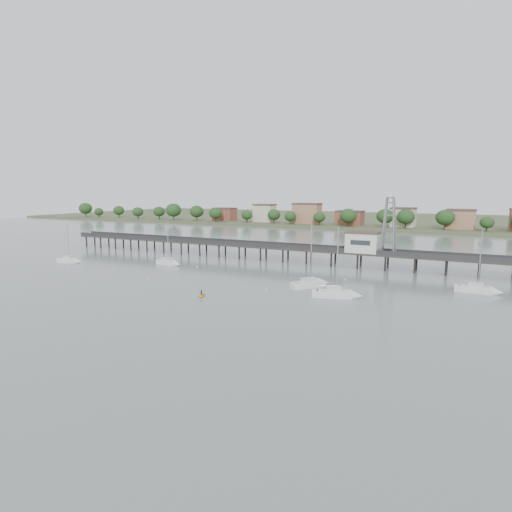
{
  "coord_description": "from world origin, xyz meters",
  "views": [
    {
      "loc": [
        49.72,
        -50.36,
        19.82
      ],
      "look_at": [
        3.21,
        42.0,
        4.0
      ],
      "focal_mm": 30.0,
      "sensor_mm": 36.0,
      "label": 1
    }
  ],
  "objects_px": {
    "lattice_tower": "(389,226)",
    "yellow_dinghy": "(201,296)",
    "sailboat_c": "(314,284)",
    "sailboat_a": "(71,261)",
    "sailboat_b": "(170,263)",
    "sailboat_e": "(482,290)",
    "sailboat_d": "(342,294)",
    "white_tender": "(164,261)",
    "pier": "(274,247)"
  },
  "relations": [
    {
      "from": "lattice_tower",
      "to": "yellow_dinghy",
      "type": "xyz_separation_m",
      "value": [
        -26.48,
        -44.63,
        -11.1
      ]
    },
    {
      "from": "sailboat_c",
      "to": "sailboat_a",
      "type": "xyz_separation_m",
      "value": [
        -70.04,
        -2.07,
        0.01
      ]
    },
    {
      "from": "sailboat_b",
      "to": "sailboat_e",
      "type": "relative_size",
      "value": 0.94
    },
    {
      "from": "sailboat_c",
      "to": "sailboat_a",
      "type": "distance_m",
      "value": 70.08
    },
    {
      "from": "sailboat_b",
      "to": "yellow_dinghy",
      "type": "height_order",
      "value": "sailboat_b"
    },
    {
      "from": "sailboat_d",
      "to": "white_tender",
      "type": "height_order",
      "value": "sailboat_d"
    },
    {
      "from": "sailboat_a",
      "to": "yellow_dinghy",
      "type": "bearing_deg",
      "value": -28.49
    },
    {
      "from": "sailboat_a",
      "to": "yellow_dinghy",
      "type": "distance_m",
      "value": 55.93
    },
    {
      "from": "pier",
      "to": "lattice_tower",
      "type": "xyz_separation_m",
      "value": [
        31.5,
        0.0,
        7.31
      ]
    },
    {
      "from": "sailboat_b",
      "to": "lattice_tower",
      "type": "bearing_deg",
      "value": 25.55
    },
    {
      "from": "pier",
      "to": "sailboat_a",
      "type": "bearing_deg",
      "value": -149.18
    },
    {
      "from": "pier",
      "to": "sailboat_b",
      "type": "relative_size",
      "value": 12.28
    },
    {
      "from": "lattice_tower",
      "to": "sailboat_a",
      "type": "distance_m",
      "value": 85.93
    },
    {
      "from": "sailboat_a",
      "to": "sailboat_b",
      "type": "bearing_deg",
      "value": 7.18
    },
    {
      "from": "sailboat_d",
      "to": "sailboat_a",
      "type": "bearing_deg",
      "value": 159.57
    },
    {
      "from": "sailboat_d",
      "to": "white_tender",
      "type": "relative_size",
      "value": 3.62
    },
    {
      "from": "sailboat_c",
      "to": "sailboat_d",
      "type": "distance_m",
      "value": 10.11
    },
    {
      "from": "sailboat_d",
      "to": "yellow_dinghy",
      "type": "distance_m",
      "value": 26.42
    },
    {
      "from": "yellow_dinghy",
      "to": "lattice_tower",
      "type": "bearing_deg",
      "value": 44.54
    },
    {
      "from": "sailboat_a",
      "to": "sailboat_e",
      "type": "bearing_deg",
      "value": -5.99
    },
    {
      "from": "lattice_tower",
      "to": "yellow_dinghy",
      "type": "bearing_deg",
      "value": -120.68
    },
    {
      "from": "pier",
      "to": "sailboat_b",
      "type": "bearing_deg",
      "value": -138.15
    },
    {
      "from": "sailboat_a",
      "to": "yellow_dinghy",
      "type": "xyz_separation_m",
      "value": [
        53.71,
        -15.58,
        -0.65
      ]
    },
    {
      "from": "yellow_dinghy",
      "to": "sailboat_c",
      "type": "bearing_deg",
      "value": 32.46
    },
    {
      "from": "lattice_tower",
      "to": "sailboat_b",
      "type": "xyz_separation_m",
      "value": [
        -53.3,
        -19.53,
        -10.45
      ]
    },
    {
      "from": "sailboat_d",
      "to": "yellow_dinghy",
      "type": "height_order",
      "value": "sailboat_d"
    },
    {
      "from": "sailboat_c",
      "to": "sailboat_d",
      "type": "xyz_separation_m",
      "value": [
        7.66,
        -6.61,
        -0.0
      ]
    },
    {
      "from": "lattice_tower",
      "to": "sailboat_b",
      "type": "bearing_deg",
      "value": -159.88
    },
    {
      "from": "sailboat_b",
      "to": "sailboat_d",
      "type": "xyz_separation_m",
      "value": [
        50.82,
        -14.05,
        -0.01
      ]
    },
    {
      "from": "white_tender",
      "to": "yellow_dinghy",
      "type": "distance_m",
      "value": 41.15
    },
    {
      "from": "lattice_tower",
      "to": "sailboat_d",
      "type": "distance_m",
      "value": 35.26
    },
    {
      "from": "sailboat_b",
      "to": "sailboat_a",
      "type": "height_order",
      "value": "sailboat_b"
    },
    {
      "from": "sailboat_a",
      "to": "white_tender",
      "type": "xyz_separation_m",
      "value": [
        22.92,
        11.7,
        -0.21
      ]
    },
    {
      "from": "sailboat_a",
      "to": "white_tender",
      "type": "height_order",
      "value": "sailboat_a"
    },
    {
      "from": "sailboat_e",
      "to": "sailboat_a",
      "type": "height_order",
      "value": "sailboat_e"
    },
    {
      "from": "yellow_dinghy",
      "to": "sailboat_e",
      "type": "bearing_deg",
      "value": 14.61
    },
    {
      "from": "lattice_tower",
      "to": "sailboat_a",
      "type": "height_order",
      "value": "lattice_tower"
    },
    {
      "from": "sailboat_e",
      "to": "sailboat_d",
      "type": "xyz_separation_m",
      "value": [
        -23.6,
        -15.75,
        -0.01
      ]
    },
    {
      "from": "pier",
      "to": "white_tender",
      "type": "height_order",
      "value": "pier"
    },
    {
      "from": "pier",
      "to": "sailboat_d",
      "type": "relative_size",
      "value": 10.64
    },
    {
      "from": "pier",
      "to": "white_tender",
      "type": "distance_m",
      "value": 31.25
    },
    {
      "from": "lattice_tower",
      "to": "sailboat_c",
      "type": "relative_size",
      "value": 1.11
    },
    {
      "from": "sailboat_b",
      "to": "sailboat_a",
      "type": "bearing_deg",
      "value": -155.09
    },
    {
      "from": "lattice_tower",
      "to": "sailboat_d",
      "type": "bearing_deg",
      "value": -94.24
    },
    {
      "from": "sailboat_c",
      "to": "sailboat_e",
      "type": "bearing_deg",
      "value": -37.87
    },
    {
      "from": "pier",
      "to": "yellow_dinghy",
      "type": "xyz_separation_m",
      "value": [
        5.02,
        -44.63,
        -3.79
      ]
    },
    {
      "from": "pier",
      "to": "sailboat_a",
      "type": "relative_size",
      "value": 13.31
    },
    {
      "from": "pier",
      "to": "yellow_dinghy",
      "type": "height_order",
      "value": "pier"
    },
    {
      "from": "yellow_dinghy",
      "to": "sailboat_d",
      "type": "bearing_deg",
      "value": 9.96
    },
    {
      "from": "sailboat_a",
      "to": "sailboat_d",
      "type": "relative_size",
      "value": 0.8
    }
  ]
}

